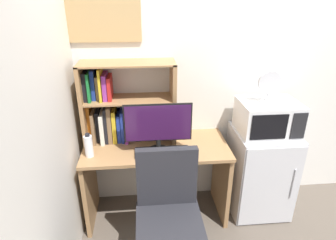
{
  "coord_description": "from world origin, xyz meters",
  "views": [
    {
      "loc": [
        -1.03,
        -2.43,
        1.94
      ],
      "look_at": [
        -0.83,
        -0.31,
        0.99
      ],
      "focal_mm": 30.62,
      "sensor_mm": 36.0,
      "label": 1
    }
  ],
  "objects": [
    {
      "name": "wall_back",
      "position": [
        0.4,
        0.02,
        1.3
      ],
      "size": [
        6.4,
        0.04,
        2.6
      ],
      "primitive_type": "cube",
      "color": "silver",
      "rests_on": "ground_plane"
    },
    {
      "name": "desk",
      "position": [
        -0.93,
        -0.28,
        0.51
      ],
      "size": [
        1.24,
        0.57,
        0.74
      ],
      "color": "#997047",
      "rests_on": "ground_plane"
    },
    {
      "name": "hutch_bookshelf",
      "position": [
        -1.27,
        -0.13,
        1.06
      ],
      "size": [
        0.78,
        0.29,
        0.69
      ],
      "color": "#997047",
      "rests_on": "desk"
    },
    {
      "name": "monitor",
      "position": [
        -0.92,
        -0.37,
        0.97
      ],
      "size": [
        0.54,
        0.17,
        0.42
      ],
      "color": "black",
      "rests_on": "desk"
    },
    {
      "name": "keyboard",
      "position": [
        -0.89,
        -0.41,
        0.75
      ],
      "size": [
        0.44,
        0.16,
        0.02
      ],
      "primitive_type": "cube",
      "color": "black",
      "rests_on": "desk"
    },
    {
      "name": "computer_mouse",
      "position": [
        -0.62,
        -0.4,
        0.75
      ],
      "size": [
        0.07,
        0.1,
        0.03
      ],
      "primitive_type": "ellipsoid",
      "color": "black",
      "rests_on": "desk"
    },
    {
      "name": "water_bottle",
      "position": [
        -1.47,
        -0.4,
        0.83
      ],
      "size": [
        0.07,
        0.07,
        0.2
      ],
      "color": "silver",
      "rests_on": "desk"
    },
    {
      "name": "mini_fridge",
      "position": [
        0.03,
        -0.27,
        0.41
      ],
      "size": [
        0.52,
        0.53,
        0.82
      ],
      "color": "silver",
      "rests_on": "ground_plane"
    },
    {
      "name": "microwave",
      "position": [
        0.03,
        -0.27,
        0.96
      ],
      "size": [
        0.49,
        0.39,
        0.28
      ],
      "color": "silver",
      "rests_on": "mini_fridge"
    },
    {
      "name": "desk_fan",
      "position": [
        0.0,
        -0.28,
        1.25
      ],
      "size": [
        0.19,
        0.11,
        0.27
      ],
      "color": "silver",
      "rests_on": "microwave"
    },
    {
      "name": "desk_chair",
      "position": [
        -0.88,
        -0.89,
        0.42
      ],
      "size": [
        0.52,
        0.52,
        0.97
      ],
      "color": "black",
      "rests_on": "ground_plane"
    },
    {
      "name": "wall_corkboard",
      "position": [
        -1.32,
        -0.01,
        1.78
      ],
      "size": [
        0.6,
        0.02,
        0.41
      ],
      "primitive_type": "cube",
      "color": "tan"
    }
  ]
}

